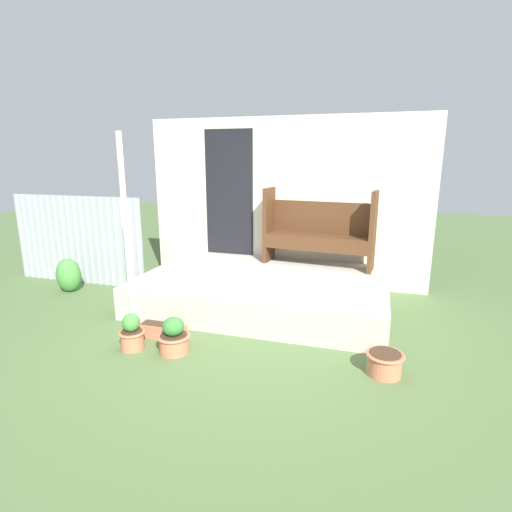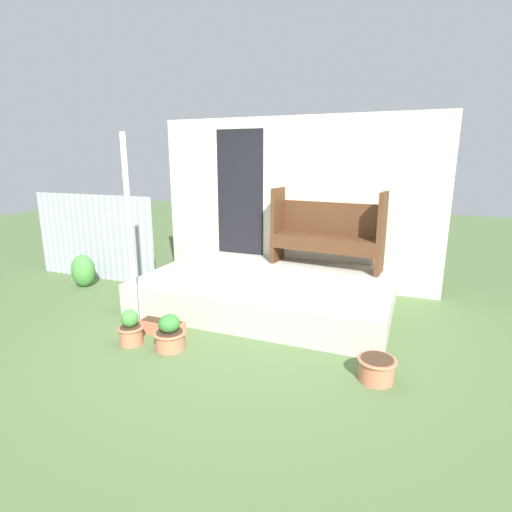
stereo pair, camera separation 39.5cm
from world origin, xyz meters
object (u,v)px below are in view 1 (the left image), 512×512
flower_pot_right (385,363)px  planter_box_rect (163,331)px  bench (319,228)px  flower_pot_middle (174,337)px  shrub_by_fence (69,275)px  flower_pot_left (132,334)px  support_post (126,235)px

flower_pot_right → planter_box_rect: 2.40m
bench → flower_pot_middle: bearing=-109.4°
bench → flower_pot_right: (0.97, -2.23, -0.85)m
flower_pot_middle → shrub_by_fence: size_ratio=0.75×
bench → flower_pot_middle: size_ratio=4.26×
flower_pot_right → flower_pot_middle: bearing=-175.1°
flower_pot_left → flower_pot_right: bearing=5.3°
flower_pot_middle → flower_pot_right: (2.10, 0.18, -0.05)m
flower_pot_middle → flower_pot_right: bearing=4.9°
flower_pot_left → flower_pot_middle: bearing=7.0°
support_post → flower_pot_right: bearing=-4.8°
flower_pot_middle → planter_box_rect: 0.42m
support_post → shrub_by_fence: (-1.70, 0.88, -0.87)m
bench → support_post: bearing=-128.0°
support_post → bench: 2.76m
bench → shrub_by_fence: bench is taller
support_post → bench: size_ratio=1.38×
flower_pot_right → shrub_by_fence: 4.71m
support_post → flower_pot_right: support_post is taller
flower_pot_left → flower_pot_middle: 0.47m
flower_pot_middle → flower_pot_right: flower_pot_middle is taller
bench → flower_pot_left: 3.05m
flower_pot_left → bench: bearing=57.2°
planter_box_rect → shrub_by_fence: bearing=154.9°
planter_box_rect → flower_pot_left: bearing=-116.1°
bench → flower_pot_middle: bench is taller
bench → planter_box_rect: 2.71m
support_post → bench: (1.90, 1.99, -0.16)m
flower_pot_left → flower_pot_right: size_ratio=1.11×
bench → flower_pot_right: size_ratio=4.58×
flower_pot_left → shrub_by_fence: bearing=145.9°
flower_pot_middle → flower_pot_right: 2.11m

